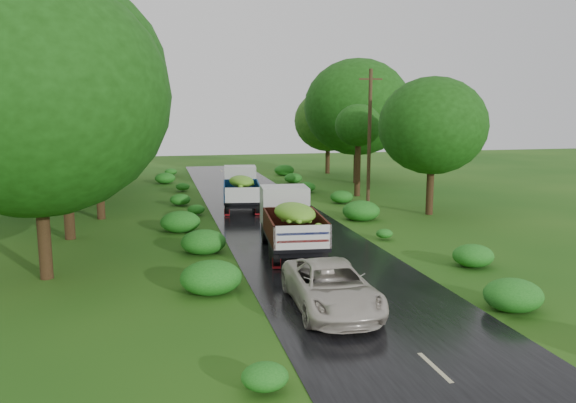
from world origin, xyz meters
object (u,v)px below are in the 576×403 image
object	(u,v)px
truck_near	(290,218)
utility_pole	(369,135)
truck_far	(241,186)
car	(331,287)

from	to	relation	value
truck_near	utility_pole	bearing A→B (deg)	59.88
truck_far	utility_pole	bearing A→B (deg)	7.89
truck_near	car	size ratio (longest dim) A/B	1.25
truck_far	utility_pole	size ratio (longest dim) A/B	0.70
truck_near	utility_pole	distance (m)	14.00
truck_far	car	world-z (taller)	truck_far
utility_pole	truck_near	bearing A→B (deg)	-120.22
utility_pole	truck_far	bearing A→B (deg)	-174.05
truck_far	utility_pole	world-z (taller)	utility_pole
truck_near	car	world-z (taller)	truck_near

